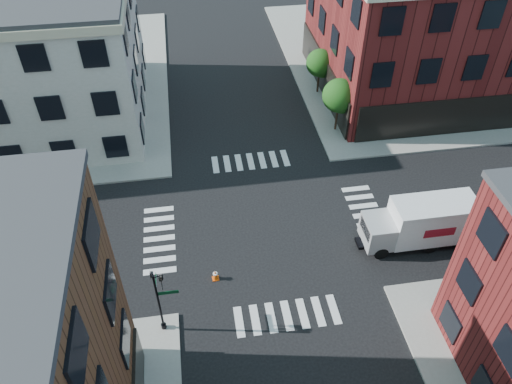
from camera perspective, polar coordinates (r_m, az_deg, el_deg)
The scene contains 9 objects.
ground at distance 33.11m, azimuth 1.14°, elevation -3.96°, with size 120.00×120.00×0.00m, color black.
sidewalk_ne at distance 55.68m, azimuth 19.69°, elevation 14.40°, with size 30.00×30.00×0.15m, color gray.
sidewalk_nw at distance 52.42m, azimuth -26.91°, elevation 10.45°, with size 30.00×30.00×0.15m, color gray.
building_ne at distance 49.17m, azimuth 23.18°, elevation 17.61°, with size 25.00×16.00×12.00m, color #4A1212.
tree_near at distance 40.33m, azimuth 9.57°, elevation 10.64°, with size 2.69×2.69×4.49m.
tree_far at distance 45.45m, azimuth 7.39°, elevation 14.27°, with size 2.43×2.43×4.07m.
signal_pole at distance 26.46m, azimuth -11.02°, elevation -11.52°, with size 1.29×1.24×4.60m.
box_truck at distance 32.65m, azimuth 18.43°, elevation -3.35°, with size 7.24×2.31×3.26m.
traffic_cone at distance 30.09m, azimuth -4.68°, elevation -9.43°, with size 0.42×0.42×0.72m.
Camera 1 is at (-4.19, -22.60, 23.84)m, focal length 35.00 mm.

